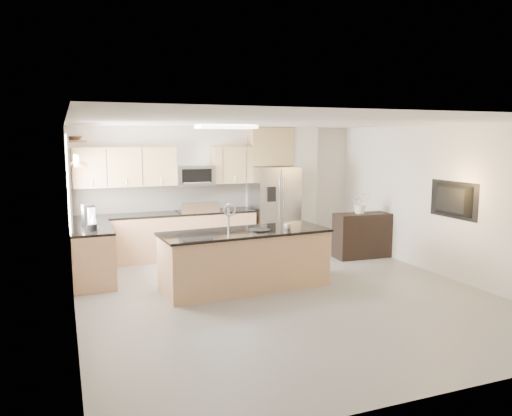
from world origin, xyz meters
name	(u,v)px	position (x,y,z in m)	size (l,w,h in m)	color
floor	(284,295)	(0.00, 0.00, 0.00)	(6.50, 6.50, 0.00)	gray
ceiling	(286,122)	(0.00, 0.00, 2.60)	(6.00, 6.50, 0.02)	silver
wall_back	(220,190)	(0.00, 3.25, 1.30)	(6.00, 0.02, 2.60)	silver
wall_front	(438,259)	(0.00, -3.25, 1.30)	(6.00, 0.02, 2.60)	silver
wall_left	(71,223)	(-3.00, 0.00, 1.30)	(0.02, 6.50, 2.60)	silver
wall_right	(445,201)	(3.00, 0.00, 1.30)	(0.02, 6.50, 2.60)	silver
back_counter	(166,235)	(-1.23, 2.93, 0.47)	(3.55, 0.66, 1.44)	tan
left_counter	(92,254)	(-2.67, 1.85, 0.46)	(0.66, 1.50, 0.92)	tan
range	(197,233)	(-0.60, 2.92, 0.47)	(0.76, 0.64, 1.14)	black
upper_cabinets	(159,166)	(-1.30, 3.09, 1.83)	(3.50, 0.33, 0.75)	tan
microwave	(195,175)	(-0.60, 3.04, 1.63)	(0.76, 0.40, 0.40)	#A6A6A8
refrigerator	(274,209)	(1.06, 2.87, 0.89)	(0.92, 0.78, 1.78)	#A6A6A8
partition_column	(302,187)	(1.82, 3.10, 1.30)	(0.60, 0.30, 2.60)	silver
window	(69,183)	(-2.98, 1.85, 1.65)	(0.04, 1.15, 1.65)	white
shelf_lower	(76,164)	(-2.85, 1.95, 1.95)	(0.30, 1.20, 0.04)	brown
shelf_upper	(75,141)	(-2.85, 1.95, 2.32)	(0.30, 1.20, 0.04)	brown
ceiling_fixture	(226,127)	(-0.40, 1.60, 2.56)	(1.00, 0.50, 0.06)	white
island	(245,259)	(-0.43, 0.57, 0.46)	(2.72, 1.13, 1.35)	tan
credenza	(362,235)	(2.45, 1.66, 0.44)	(1.11, 0.47, 0.89)	black
cup	(288,226)	(0.26, 0.46, 0.97)	(0.11, 0.11, 0.09)	silver
platter	(260,230)	(-0.21, 0.51, 0.93)	(0.35, 0.35, 0.02)	black
blender	(92,221)	(-2.68, 1.45, 1.08)	(0.16, 0.16, 0.36)	black
kettle	(94,220)	(-2.62, 1.87, 1.03)	(0.20, 0.20, 0.24)	#A6A6A8
coffee_maker	(88,215)	(-2.69, 2.05, 1.08)	(0.22, 0.25, 0.35)	black
bowl	(74,137)	(-2.85, 2.26, 2.38)	(0.38, 0.38, 0.09)	#A6A6A8
flower_vase	(361,198)	(2.40, 1.66, 1.20)	(0.56, 0.49, 0.62)	white
television	(450,200)	(2.91, -0.20, 1.35)	(1.08, 0.14, 0.62)	black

